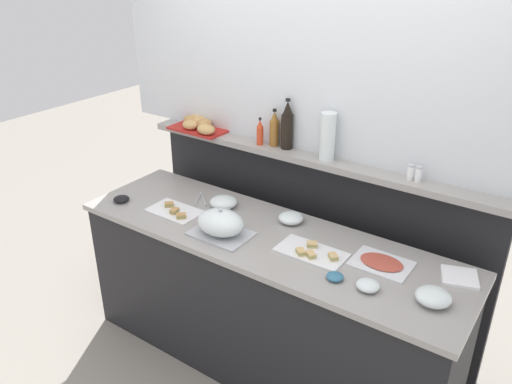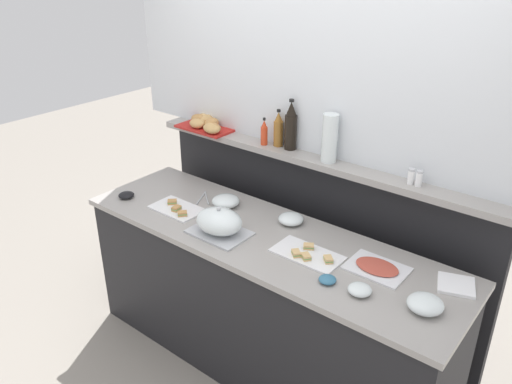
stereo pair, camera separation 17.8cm
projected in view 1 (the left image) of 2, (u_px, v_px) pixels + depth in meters
name	position (u px, v px, depth m)	size (l,w,h in m)	color
ground_plane	(310.00, 309.00, 3.76)	(12.00, 12.00, 0.00)	gray
buffet_counter	(265.00, 300.00, 3.12)	(2.33, 0.70, 0.92)	black
back_ledge_unit	(309.00, 235.00, 3.42)	(2.35, 0.22, 1.26)	black
upper_wall_panel	(321.00, 39.00, 2.89)	(2.95, 0.08, 1.34)	silver
sandwich_platter_side	(312.00, 252.00, 2.74)	(0.37, 0.20, 0.04)	white
sandwich_platter_front	(175.00, 211.00, 3.16)	(0.33, 0.21, 0.04)	white
cold_cuts_platter	(381.00, 263.00, 2.64)	(0.30, 0.22, 0.02)	silver
serving_cloche	(221.00, 223.00, 2.89)	(0.34, 0.24, 0.17)	#B7BABF
glass_bowl_large	(368.00, 286.00, 2.45)	(0.11, 0.11, 0.05)	silver
glass_bowl_medium	(224.00, 202.00, 3.22)	(0.17, 0.17, 0.07)	silver
glass_bowl_small	(433.00, 297.00, 2.35)	(0.16, 0.16, 0.07)	silver
glass_bowl_extra	(291.00, 218.00, 3.04)	(0.15, 0.15, 0.06)	silver
condiment_bowl_cream	(335.00, 277.00, 2.53)	(0.09, 0.09, 0.03)	teal
condiment_bowl_teal	(121.00, 199.00, 3.29)	(0.10, 0.10, 0.04)	black
serving_tongs	(201.00, 199.00, 3.32)	(0.15, 0.17, 0.01)	#B7BABF
napkin_stack	(460.00, 277.00, 2.54)	(0.17, 0.17, 0.02)	white
wine_bottle_dark	(287.00, 126.00, 3.15)	(0.08, 0.08, 0.32)	black
hot_sauce_bottle	(260.00, 133.00, 3.24)	(0.04, 0.04, 0.18)	red
vinegar_bottle_amber	(274.00, 129.00, 3.21)	(0.06, 0.06, 0.24)	#8E5B23
salt_shaker	(410.00, 172.00, 2.76)	(0.03, 0.03, 0.09)	white
pepper_shaker	(418.00, 174.00, 2.74)	(0.03, 0.03, 0.09)	white
bread_basket	(200.00, 125.00, 3.50)	(0.40, 0.28, 0.08)	#B2231E
water_carafe	(328.00, 137.00, 2.98)	(0.09, 0.09, 0.29)	silver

